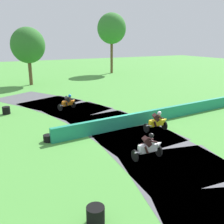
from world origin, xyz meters
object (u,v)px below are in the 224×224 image
Objects in this scene: motorcycle_trailing_orange at (68,102)px; motorcycle_lead_white at (149,147)px; tire_stack_mid_a at (48,138)px; tire_stack_mid_b at (6,110)px; tire_stack_near at (96,215)px; motorcycle_chase_yellow at (157,122)px.

motorcycle_lead_white is at bearing -86.76° from motorcycle_trailing_orange.
tire_stack_mid_a is 7.42m from tire_stack_mid_b.
tire_stack_near is at bearing -104.66° from motorcycle_trailing_orange.
motorcycle_chase_yellow is at bearing 40.56° from tire_stack_near.
motorcycle_chase_yellow is 2.80× the size of tire_stack_mid_b.
motorcycle_chase_yellow is (2.82, 3.04, -0.01)m from motorcycle_lead_white.
motorcycle_chase_yellow reaches higher than tire_stack_mid_b.
motorcycle_lead_white is at bearing -49.57° from tire_stack_mid_a.
motorcycle_chase_yellow is 8.61m from motorcycle_trailing_orange.
motorcycle_lead_white reaches higher than tire_stack_mid_b.
motorcycle_lead_white is 4.15m from motorcycle_chase_yellow.
tire_stack_mid_a is at bearing 87.41° from tire_stack_near.
motorcycle_chase_yellow reaches higher than tire_stack_near.
tire_stack_near is 1.00× the size of tire_stack_mid_b.
tire_stack_mid_b is at bearing 114.89° from motorcycle_lead_white.
tire_stack_mid_b is (-1.58, 7.25, 0.10)m from tire_stack_mid_a.
tire_stack_mid_a is (0.35, 7.64, -0.10)m from tire_stack_near.
motorcycle_lead_white is at bearing -132.89° from motorcycle_chase_yellow.
motorcycle_lead_white is 10.95m from motorcycle_trailing_orange.
tire_stack_mid_b reaches higher than tire_stack_mid_a.
tire_stack_near is 7.65m from tire_stack_mid_a.
motorcycle_trailing_orange reaches higher than tire_stack_mid_b.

